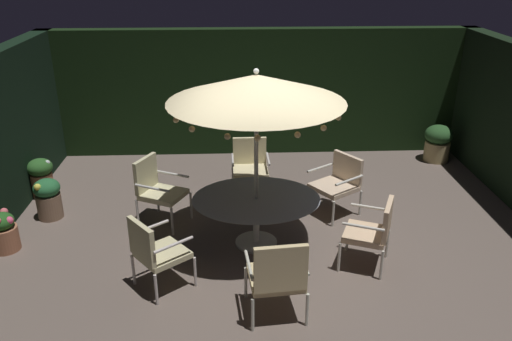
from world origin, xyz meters
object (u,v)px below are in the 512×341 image
(potted_plant_left_far, at_px, (3,232))
(patio_chair_southwest, at_px, (278,275))
(patio_umbrella, at_px, (256,89))
(patio_chair_north, at_px, (374,229))
(patio_chair_southeast, at_px, (157,187))
(potted_plant_right_far, at_px, (48,198))
(patio_chair_east, at_px, (250,164))
(patio_chair_south, at_px, (155,250))
(patio_chair_northeast, at_px, (339,181))
(patio_dining_table, at_px, (256,205))
(potted_plant_right_near, at_px, (438,142))
(potted_plant_left_near, at_px, (41,176))

(potted_plant_left_far, bearing_deg, patio_chair_southwest, -23.85)
(patio_umbrella, xyz_separation_m, patio_chair_north, (1.45, -0.61, -1.66))
(patio_chair_southeast, xyz_separation_m, potted_plant_right_far, (-1.67, 0.20, -0.24))
(patio_chair_east, relative_size, patio_chair_south, 0.99)
(potted_plant_right_far, bearing_deg, patio_chair_southwest, -37.33)
(patio_chair_northeast, bearing_deg, patio_dining_table, -145.50)
(patio_chair_south, relative_size, potted_plant_right_near, 1.35)
(patio_dining_table, height_order, potted_plant_left_far, patio_dining_table)
(patio_chair_north, bearing_deg, patio_chair_northeast, 95.69)
(patio_dining_table, height_order, patio_chair_southwest, patio_chair_southwest)
(patio_chair_southwest, bearing_deg, patio_chair_southeast, 124.83)
(patio_dining_table, xyz_separation_m, patio_chair_northeast, (1.30, 0.89, -0.07))
(patio_chair_southeast, bearing_deg, potted_plant_left_far, -160.56)
(patio_chair_southwest, xyz_separation_m, potted_plant_left_far, (-3.57, 1.58, -0.29))
(patio_chair_northeast, xyz_separation_m, potted_plant_left_near, (-4.74, 0.74, -0.16))
(patio_chair_east, relative_size, potted_plant_left_far, 1.69)
(potted_plant_right_far, bearing_deg, patio_chair_east, 12.48)
(patio_chair_southeast, relative_size, patio_chair_south, 1.05)
(patio_umbrella, relative_size, patio_chair_southeast, 2.45)
(potted_plant_left_far, bearing_deg, patio_umbrella, 0.12)
(patio_chair_northeast, bearing_deg, potted_plant_left_near, 171.09)
(patio_chair_east, height_order, patio_chair_south, patio_chair_south)
(patio_chair_east, xyz_separation_m, patio_chair_south, (-1.21, -2.56, -0.00))
(potted_plant_right_far, bearing_deg, potted_plant_left_far, -109.19)
(patio_chair_southwest, relative_size, potted_plant_right_far, 1.62)
(patio_dining_table, height_order, potted_plant_right_near, patio_dining_table)
(patio_chair_southeast, relative_size, patio_chair_southwest, 0.98)
(patio_chair_southeast, bearing_deg, patio_umbrella, -25.90)
(patio_chair_south, relative_size, potted_plant_left_near, 1.44)
(potted_plant_right_near, bearing_deg, patio_chair_east, -160.03)
(patio_chair_north, xyz_separation_m, potted_plant_left_far, (-4.87, 0.61, -0.26))
(patio_chair_northeast, bearing_deg, potted_plant_right_far, 179.95)
(patio_chair_east, distance_m, potted_plant_right_far, 3.15)
(patio_dining_table, relative_size, patio_chair_south, 1.82)
(patio_chair_south, bearing_deg, patio_umbrella, 38.57)
(patio_chair_north, bearing_deg, potted_plant_right_near, 58.41)
(patio_dining_table, bearing_deg, patio_umbrella, 81.35)
(potted_plant_left_near, bearing_deg, patio_dining_table, -25.46)
(patio_chair_southeast, bearing_deg, patio_dining_table, -25.90)
(patio_chair_north, distance_m, patio_chair_south, 2.71)
(patio_chair_south, height_order, patio_chair_southwest, patio_chair_southwest)
(patio_chair_southwest, bearing_deg, potted_plant_right_far, 142.67)
(patio_dining_table, height_order, patio_chair_southeast, patio_chair_southeast)
(patio_chair_north, xyz_separation_m, patio_chair_east, (-1.48, 2.19, 0.01))
(potted_plant_right_far, xyz_separation_m, potted_plant_left_far, (-0.31, -0.90, -0.06))
(patio_chair_southeast, bearing_deg, potted_plant_right_far, 173.05)
(patio_umbrella, xyz_separation_m, patio_chair_east, (-0.03, 1.58, -1.65))
(patio_chair_north, relative_size, patio_chair_east, 0.98)
(patio_chair_north, xyz_separation_m, patio_chair_southwest, (-1.29, -0.97, 0.03))
(potted_plant_left_near, distance_m, potted_plant_left_far, 1.65)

